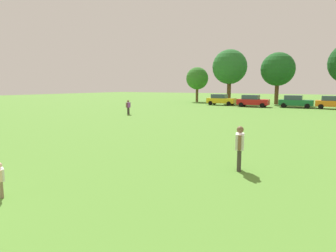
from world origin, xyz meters
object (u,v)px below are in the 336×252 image
parked_car_green_2 (295,101)px  tree_far_left (197,79)px  tree_center_left (278,69)px  parked_car_red_1 (252,101)px  tree_left (230,67)px  parked_car_yellow_0 (221,100)px  bystander_near_trees (128,106)px  parked_car_orange_3 (333,102)px  child_kite_flyer (0,177)px  adult_bystander (240,144)px

parked_car_green_2 → tree_far_left: tree_far_left is taller
tree_far_left → tree_center_left: 14.19m
parked_car_red_1 → tree_left: 10.31m
parked_car_yellow_0 → parked_car_green_2: size_ratio=1.00×
tree_far_left → tree_center_left: (14.12, -0.53, 1.25)m
bystander_near_trees → tree_center_left: size_ratio=0.18×
parked_car_yellow_0 → parked_car_green_2: bearing=0.1°
parked_car_green_2 → tree_far_left: 19.04m
parked_car_green_2 → tree_left: (-11.08, 5.53, 5.28)m
parked_car_green_2 → parked_car_orange_3: size_ratio=1.00×
child_kite_flyer → parked_car_green_2: parked_car_green_2 is taller
bystander_near_trees → parked_car_green_2: (14.19, 18.75, -0.04)m
parked_car_yellow_0 → tree_far_left: 10.19m
child_kite_flyer → parked_car_yellow_0: bearing=125.9°
bystander_near_trees → parked_car_red_1: parked_car_red_1 is taller
bystander_near_trees → parked_car_red_1: (8.72, 17.43, -0.04)m
child_kite_flyer → parked_car_orange_3: size_ratio=0.22×
parked_car_yellow_0 → tree_left: bearing=95.0°
parked_car_red_1 → tree_left: bearing=129.3°
parked_car_green_2 → tree_center_left: tree_center_left is taller
bystander_near_trees → tree_center_left: tree_center_left is taller
child_kite_flyer → tree_far_left: bearing=132.8°
parked_car_green_2 → tree_center_left: 8.41m
tree_center_left → tree_far_left: bearing=177.9°
parked_car_yellow_0 → parked_car_red_1: 5.28m
child_kite_flyer → tree_left: (-7.43, 43.69, 5.57)m
adult_bystander → bystander_near_trees: size_ratio=1.05×
child_kite_flyer → parked_car_green_2: bearing=110.1°
parked_car_green_2 → parked_car_yellow_0: bearing=-179.9°
parked_car_green_2 → parked_car_orange_3: bearing=-1.0°
parked_car_yellow_0 → tree_left: size_ratio=0.47×
adult_bystander → parked_car_yellow_0: bearing=-174.0°
adult_bystander → parked_car_orange_3: (3.28, 32.53, -0.08)m
parked_car_red_1 → tree_left: tree_left is taller
bystander_near_trees → tree_left: (3.11, 24.29, 5.24)m
child_kite_flyer → parked_car_red_1: size_ratio=0.22×
tree_far_left → parked_car_yellow_0: bearing=-43.8°
adult_bystander → tree_left: 40.42m
adult_bystander → tree_center_left: (-4.63, 38.71, 4.62)m
bystander_near_trees → parked_car_green_2: bearing=-44.6°
parked_car_orange_3 → child_kite_flyer: bearing=-102.1°
bystander_near_trees → parked_car_orange_3: parked_car_orange_3 is taller
child_kite_flyer → adult_bystander: size_ratio=0.61×
tree_left → parked_car_red_1: bearing=-50.7°
parked_car_green_2 → adult_bystander: bearing=-87.8°
tree_left → adult_bystander: bearing=-72.1°
parked_car_yellow_0 → tree_center_left: 10.55m
tree_far_left → tree_left: 6.78m
bystander_near_trees → adult_bystander: bearing=-139.4°
child_kite_flyer → parked_car_red_1: 36.89m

